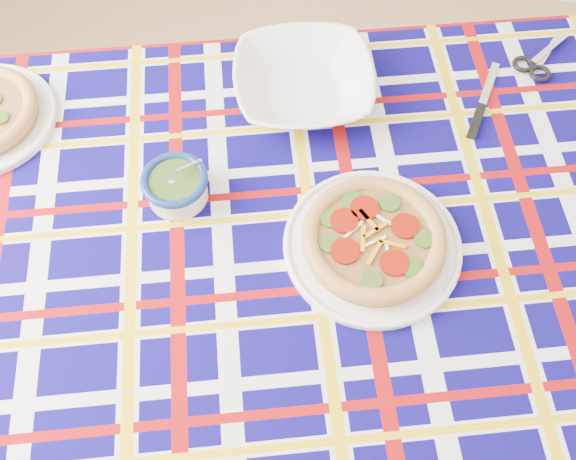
% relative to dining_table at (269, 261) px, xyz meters
% --- Properties ---
extents(floor, '(4.00, 4.00, 0.00)m').
position_rel_dining_table_xyz_m(floor, '(0.42, -0.12, -0.74)').
color(floor, '#A17D53').
rests_on(floor, ground).
extents(dining_table, '(2.00, 1.59, 0.82)m').
position_rel_dining_table_xyz_m(dining_table, '(0.00, 0.00, 0.00)').
color(dining_table, brown).
rests_on(dining_table, floor).
extents(tablecloth, '(2.05, 1.64, 0.12)m').
position_rel_dining_table_xyz_m(tablecloth, '(-0.00, 0.00, 0.03)').
color(tablecloth, '#0A0558').
rests_on(tablecloth, dining_table).
extents(main_focaccia_plate, '(0.48, 0.48, 0.07)m').
position_rel_dining_table_xyz_m(main_focaccia_plate, '(0.20, 0.03, 0.12)').
color(main_focaccia_plate, brown).
rests_on(main_focaccia_plate, tablecloth).
extents(pesto_bowl, '(0.17, 0.17, 0.08)m').
position_rel_dining_table_xyz_m(pesto_bowl, '(-0.20, 0.06, 0.12)').
color(pesto_bowl, '#203C10').
rests_on(pesto_bowl, tablecloth).
extents(serving_bowl, '(0.39, 0.39, 0.08)m').
position_rel_dining_table_xyz_m(serving_bowl, '(-0.01, 0.38, 0.12)').
color(serving_bowl, white).
rests_on(serving_bowl, tablecloth).
extents(table_knife, '(0.06, 0.25, 0.01)m').
position_rel_dining_table_xyz_m(table_knife, '(0.39, 0.50, 0.09)').
color(table_knife, silver).
rests_on(table_knife, tablecloth).
extents(kitchen_scissors, '(0.18, 0.23, 0.02)m').
position_rel_dining_table_xyz_m(kitchen_scissors, '(0.52, 0.64, 0.09)').
color(kitchen_scissors, silver).
rests_on(kitchen_scissors, tablecloth).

